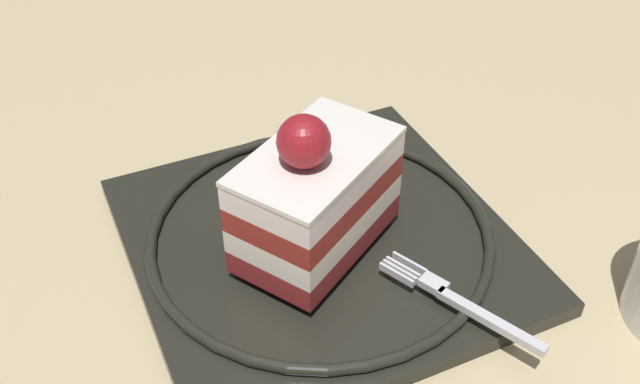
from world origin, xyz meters
name	(u,v)px	position (x,y,z in m)	size (l,w,h in m)	color
ground_plane	(325,215)	(0.00, 0.00, 0.00)	(2.40, 2.40, 0.00)	tan
dessert_plate	(320,239)	(0.03, -0.02, 0.01)	(0.27, 0.27, 0.02)	black
cake_slice	(315,196)	(0.03, -0.03, 0.05)	(0.09, 0.12, 0.10)	maroon
whipped_cream_dollop	(299,141)	(-0.04, 0.01, 0.04)	(0.03, 0.03, 0.04)	white
fork	(455,300)	(0.12, 0.00, 0.02)	(0.10, 0.03, 0.00)	silver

